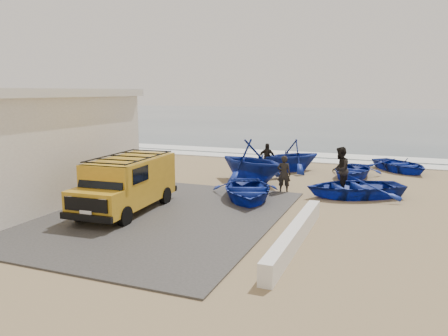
% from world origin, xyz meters
% --- Properties ---
extents(ground, '(160.00, 160.00, 0.00)m').
position_xyz_m(ground, '(0.00, 0.00, 0.00)').
color(ground, '#907954').
extents(slab, '(12.00, 10.00, 0.05)m').
position_xyz_m(slab, '(-2.00, -2.00, 0.03)').
color(slab, '#423F3C').
rests_on(slab, ground).
extents(ocean, '(180.00, 88.00, 0.01)m').
position_xyz_m(ocean, '(0.00, 56.00, 0.00)').
color(ocean, '#385166').
rests_on(ocean, ground).
extents(surf_line, '(180.00, 1.60, 0.06)m').
position_xyz_m(surf_line, '(0.00, 12.00, 0.03)').
color(surf_line, white).
rests_on(surf_line, ground).
extents(surf_wash, '(180.00, 2.20, 0.04)m').
position_xyz_m(surf_wash, '(0.00, 14.50, 0.02)').
color(surf_wash, white).
rests_on(surf_wash, ground).
extents(parapet, '(0.35, 6.00, 0.55)m').
position_xyz_m(parapet, '(5.00, -3.00, 0.28)').
color(parapet, silver).
rests_on(parapet, ground).
extents(van, '(2.06, 4.68, 1.97)m').
position_xyz_m(van, '(-1.27, -1.81, 1.06)').
color(van, gold).
rests_on(van, ground).
extents(boat_near_left, '(3.94, 4.57, 0.79)m').
position_xyz_m(boat_near_left, '(2.12, 1.33, 0.40)').
color(boat_near_left, '#132A98').
rests_on(boat_near_left, ground).
extents(boat_near_right, '(4.78, 4.31, 0.81)m').
position_xyz_m(boat_near_right, '(5.99, 3.36, 0.41)').
color(boat_near_right, '#132A98').
rests_on(boat_near_right, ground).
extents(boat_mid_left, '(4.85, 4.62, 2.00)m').
position_xyz_m(boat_mid_left, '(1.21, 4.72, 1.00)').
color(boat_mid_left, '#132A98').
rests_on(boat_mid_left, ground).
extents(boat_mid_right, '(2.91, 3.76, 0.72)m').
position_xyz_m(boat_mid_right, '(5.52, 7.44, 0.36)').
color(boat_mid_right, '#132A98').
rests_on(boat_mid_right, ground).
extents(boat_far_left, '(4.26, 4.28, 1.71)m').
position_xyz_m(boat_far_left, '(2.36, 8.10, 0.85)').
color(boat_far_left, '#132A98').
rests_on(boat_far_left, ground).
extents(boat_far_right, '(4.20, 4.32, 0.73)m').
position_xyz_m(boat_far_right, '(7.73, 10.11, 0.37)').
color(boat_far_right, '#132A98').
rests_on(boat_far_right, ground).
extents(fisherman_front, '(0.60, 0.41, 1.57)m').
position_xyz_m(fisherman_front, '(3.16, 3.11, 0.78)').
color(fisherman_front, black).
rests_on(fisherman_front, ground).
extents(fisherman_middle, '(0.83, 1.01, 1.92)m').
position_xyz_m(fisherman_middle, '(5.33, 4.05, 0.96)').
color(fisherman_middle, black).
rests_on(fisherman_middle, ground).
extents(fisherman_back, '(0.98, 0.61, 1.55)m').
position_xyz_m(fisherman_back, '(1.25, 7.15, 0.78)').
color(fisherman_back, black).
rests_on(fisherman_back, ground).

